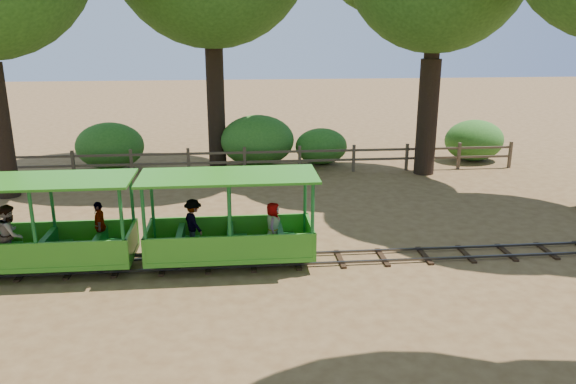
{
  "coord_description": "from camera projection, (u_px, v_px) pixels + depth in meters",
  "views": [
    {
      "loc": [
        -1.35,
        -11.76,
        5.19
      ],
      "look_at": [
        -0.16,
        0.5,
        1.52
      ],
      "focal_mm": 35.0,
      "sensor_mm": 36.0,
      "label": 1
    }
  ],
  "objects": [
    {
      "name": "ground",
      "position": [
        297.0,
        262.0,
        12.82
      ],
      "size": [
        90.0,
        90.0,
        0.0
      ],
      "primitive_type": "plane",
      "color": "olive",
      "rests_on": "ground"
    },
    {
      "name": "track",
      "position": [
        297.0,
        259.0,
        12.8
      ],
      "size": [
        22.0,
        1.0,
        0.1
      ],
      "color": "#3F3D3A",
      "rests_on": "ground"
    },
    {
      "name": "carriage_front",
      "position": [
        45.0,
        237.0,
        12.04
      ],
      "size": [
        3.84,
        1.57,
        2.0
      ],
      "color": "#358D1E",
      "rests_on": "track"
    },
    {
      "name": "carriage_rear",
      "position": [
        229.0,
        231.0,
        12.49
      ],
      "size": [
        3.84,
        1.57,
        2.0
      ],
      "color": "#358D1E",
      "rests_on": "track"
    },
    {
      "name": "fence",
      "position": [
        272.0,
        158.0,
        20.29
      ],
      "size": [
        18.1,
        0.1,
        1.0
      ],
      "color": "brown",
      "rests_on": "ground"
    },
    {
      "name": "shrub_west",
      "position": [
        110.0,
        146.0,
        20.89
      ],
      "size": [
        2.52,
        1.94,
        1.75
      ],
      "primitive_type": "ellipsoid",
      "color": "#2D6B1E",
      "rests_on": "ground"
    },
    {
      "name": "shrub_mid_w",
      "position": [
        257.0,
        141.0,
        21.37
      ],
      "size": [
        2.81,
        2.16,
        1.94
      ],
      "primitive_type": "ellipsoid",
      "color": "#2D6B1E",
      "rests_on": "ground"
    },
    {
      "name": "shrub_mid_e",
      "position": [
        321.0,
        146.0,
        21.68
      ],
      "size": [
        2.01,
        1.55,
        1.39
      ],
      "primitive_type": "ellipsoid",
      "color": "#2D6B1E",
      "rests_on": "ground"
    },
    {
      "name": "shrub_east",
      "position": [
        474.0,
        140.0,
        22.22
      ],
      "size": [
        2.34,
        1.8,
        1.62
      ],
      "primitive_type": "ellipsoid",
      "color": "#2D6B1E",
      "rests_on": "ground"
    }
  ]
}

